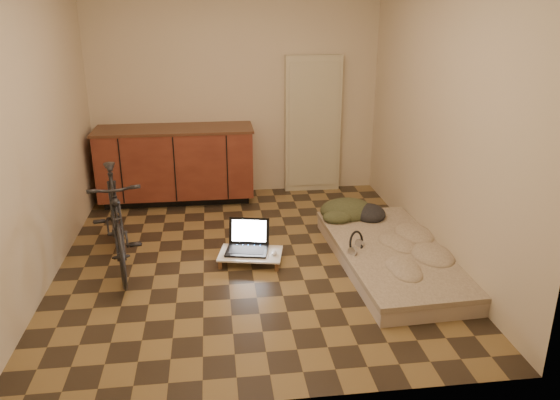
{
  "coord_description": "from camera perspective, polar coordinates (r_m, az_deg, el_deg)",
  "views": [
    {
      "loc": [
        -0.31,
        -4.7,
        2.29
      ],
      "look_at": [
        0.3,
        0.07,
        0.55
      ],
      "focal_mm": 35.0,
      "sensor_mm": 36.0,
      "label": 1
    }
  ],
  "objects": [
    {
      "name": "lap_desk",
      "position": [
        5.12,
        -3.1,
        -5.65
      ],
      "size": [
        0.64,
        0.49,
        0.1
      ],
      "rotation": [
        0.0,
        0.0,
        -0.21
      ],
      "color": "brown",
      "rests_on": "ground"
    },
    {
      "name": "cabinets",
      "position": [
        6.67,
        -10.79,
        3.7
      ],
      "size": [
        1.84,
        0.62,
        0.91
      ],
      "color": "black",
      "rests_on": "ground"
    },
    {
      "name": "futon",
      "position": [
        5.17,
        11.68,
        -5.75
      ],
      "size": [
        1.05,
        2.05,
        0.17
      ],
      "rotation": [
        0.0,
        0.0,
        0.05
      ],
      "color": "#BEAC98",
      "rests_on": "ground"
    },
    {
      "name": "mouse",
      "position": [
        5.06,
        -0.62,
        -5.58
      ],
      "size": [
        0.07,
        0.1,
        0.03
      ],
      "primitive_type": "ellipsoid",
      "rotation": [
        0.0,
        0.0,
        -0.25
      ],
      "color": "white",
      "rests_on": "lap_desk"
    },
    {
      "name": "headphones",
      "position": [
        4.99,
        7.99,
        -4.37
      ],
      "size": [
        0.33,
        0.33,
        0.16
      ],
      "primitive_type": null,
      "rotation": [
        0.0,
        0.0,
        0.78
      ],
      "color": "black",
      "rests_on": "futon"
    },
    {
      "name": "bicycle",
      "position": [
        5.11,
        -16.81,
        -1.45
      ],
      "size": [
        0.77,
        1.61,
        1.0
      ],
      "primitive_type": "imported",
      "rotation": [
        0.0,
        0.0,
        0.21
      ],
      "color": "black",
      "rests_on": "ground"
    },
    {
      "name": "laptop",
      "position": [
        5.16,
        -3.4,
        -4.63
      ],
      "size": [
        0.45,
        0.42,
        0.26
      ],
      "rotation": [
        0.0,
        0.0,
        -0.21
      ],
      "color": "black",
      "rests_on": "lap_desk"
    },
    {
      "name": "appliance_panel",
      "position": [
        6.91,
        3.44,
        7.85
      ],
      "size": [
        0.7,
        0.1,
        1.7
      ],
      "primitive_type": "cube",
      "color": "beige",
      "rests_on": "ground"
    },
    {
      "name": "clothing_pile",
      "position": [
        5.78,
        7.62,
        -0.47
      ],
      "size": [
        0.62,
        0.53,
        0.24
      ],
      "primitive_type": null,
      "rotation": [
        0.0,
        0.0,
        0.05
      ],
      "color": "#383D23",
      "rests_on": "futon"
    },
    {
      "name": "room_shell",
      "position": [
        4.81,
        -3.45,
        8.0
      ],
      "size": [
        3.5,
        4.0,
        2.6
      ],
      "color": "brown",
      "rests_on": "ground"
    }
  ]
}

